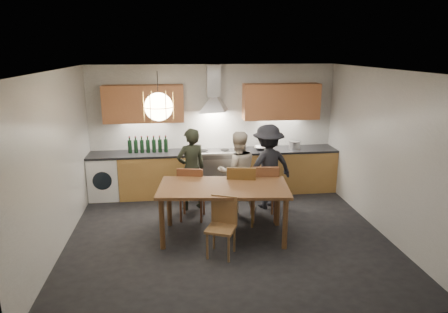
{
  "coord_description": "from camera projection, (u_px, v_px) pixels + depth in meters",
  "views": [
    {
      "loc": [
        -0.77,
        -5.82,
        2.9
      ],
      "look_at": [
        -0.0,
        0.4,
        1.2
      ],
      "focal_mm": 32.0,
      "sensor_mm": 36.0,
      "label": 1
    }
  ],
  "objects": [
    {
      "name": "chair_back_left",
      "position": [
        191.0,
        190.0,
        6.83
      ],
      "size": [
        0.52,
        0.52,
        0.97
      ],
      "rotation": [
        0.0,
        0.0,
        2.94
      ],
      "color": "#5C311C",
      "rests_on": "ground"
    },
    {
      "name": "chair_back_mid",
      "position": [
        242.0,
        191.0,
        6.65
      ],
      "size": [
        0.57,
        0.57,
        1.04
      ],
      "rotation": [
        0.0,
        0.0,
        2.91
      ],
      "color": "brown",
      "rests_on": "ground"
    },
    {
      "name": "person_left",
      "position": [
        191.0,
        169.0,
        7.29
      ],
      "size": [
        0.65,
        0.54,
        1.53
      ],
      "primitive_type": "imported",
      "rotation": [
        0.0,
        0.0,
        3.51
      ],
      "color": "black",
      "rests_on": "ground"
    },
    {
      "name": "person_mid",
      "position": [
        238.0,
        172.0,
        7.22
      ],
      "size": [
        0.78,
        0.64,
        1.49
      ],
      "primitive_type": "imported",
      "rotation": [
        0.0,
        0.0,
        3.25
      ],
      "color": "beige",
      "rests_on": "ground"
    },
    {
      "name": "person_right",
      "position": [
        268.0,
        166.0,
        7.39
      ],
      "size": [
        1.15,
        0.89,
        1.58
      ],
      "primitive_type": "imported",
      "rotation": [
        0.0,
        0.0,
        3.48
      ],
      "color": "black",
      "rests_on": "ground"
    },
    {
      "name": "dining_table",
      "position": [
        224.0,
        192.0,
        6.19
      ],
      "size": [
        2.1,
        1.23,
        0.84
      ],
      "rotation": [
        0.0,
        0.0,
        -0.12
      ],
      "color": "brown",
      "rests_on": "ground"
    },
    {
      "name": "range_stove",
      "position": [
        215.0,
        173.0,
        8.17
      ],
      "size": [
        0.9,
        0.6,
        0.92
      ],
      "color": "silver",
      "rests_on": "ground"
    },
    {
      "name": "stock_pot",
      "position": [
        295.0,
        145.0,
        8.19
      ],
      "size": [
        0.28,
        0.28,
        0.16
      ],
      "primitive_type": "cylinder",
      "rotation": [
        0.0,
        0.0,
        0.26
      ],
      "color": "silver",
      "rests_on": "counter_run"
    },
    {
      "name": "ground",
      "position": [
        227.0,
        235.0,
        6.43
      ],
      "size": [
        5.0,
        5.0,
        0.0
      ],
      "primitive_type": "plane",
      "color": "black",
      "rests_on": "ground"
    },
    {
      "name": "chair_front",
      "position": [
        223.0,
        222.0,
        5.74
      ],
      "size": [
        0.51,
        0.51,
        0.86
      ],
      "rotation": [
        0.0,
        0.0,
        -0.4
      ],
      "color": "brown",
      "rests_on": "ground"
    },
    {
      "name": "room_shell",
      "position": [
        227.0,
        131.0,
        5.98
      ],
      "size": [
        5.02,
        4.52,
        2.61
      ],
      "color": "silver",
      "rests_on": "ground"
    },
    {
      "name": "wine_bottles",
      "position": [
        148.0,
        144.0,
        7.9
      ],
      "size": [
        0.78,
        0.08,
        0.33
      ],
      "color": "black",
      "rests_on": "counter_run"
    },
    {
      "name": "counter_run",
      "position": [
        216.0,
        172.0,
        8.18
      ],
      "size": [
        5.0,
        0.62,
        0.9
      ],
      "color": "tan",
      "rests_on": "ground"
    },
    {
      "name": "chair_back_right",
      "position": [
        264.0,
        189.0,
        6.8
      ],
      "size": [
        0.5,
        0.5,
        1.01
      ],
      "rotation": [
        0.0,
        0.0,
        3.03
      ],
      "color": "brown",
      "rests_on": "ground"
    },
    {
      "name": "wall_fixtures",
      "position": [
        214.0,
        102.0,
        7.92
      ],
      "size": [
        4.3,
        0.54,
        1.1
      ],
      "color": "#C77D4C",
      "rests_on": "ground"
    },
    {
      "name": "mixing_bowl",
      "position": [
        260.0,
        148.0,
        8.16
      ],
      "size": [
        0.31,
        0.31,
        0.06
      ],
      "primitive_type": "imported",
      "rotation": [
        0.0,
        0.0,
        -0.19
      ],
      "color": "#AAAAAD",
      "rests_on": "counter_run"
    },
    {
      "name": "pendant_lamp",
      "position": [
        159.0,
        107.0,
        5.66
      ],
      "size": [
        0.43,
        0.43,
        0.7
      ],
      "color": "black",
      "rests_on": "ground"
    }
  ]
}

